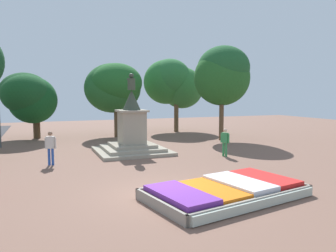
{
  "coord_description": "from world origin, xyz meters",
  "views": [
    {
      "loc": [
        -4.14,
        -10.9,
        3.65
      ],
      "look_at": [
        1.68,
        3.74,
        2.13
      ],
      "focal_mm": 35.0,
      "sensor_mm": 36.0,
      "label": 1
    }
  ],
  "objects_px": {
    "statue_monument": "(132,135)",
    "pedestrian_crossing_plaza": "(51,146)",
    "flower_planter": "(227,191)",
    "pedestrian_near_planter": "(225,140)"
  },
  "relations": [
    {
      "from": "flower_planter",
      "to": "pedestrian_near_planter",
      "type": "xyz_separation_m",
      "value": [
        4.01,
        6.71,
        0.72
      ]
    },
    {
      "from": "statue_monument",
      "to": "pedestrian_crossing_plaza",
      "type": "height_order",
      "value": "statue_monument"
    },
    {
      "from": "pedestrian_near_planter",
      "to": "pedestrian_crossing_plaza",
      "type": "height_order",
      "value": "pedestrian_crossing_plaza"
    },
    {
      "from": "statue_monument",
      "to": "pedestrian_near_planter",
      "type": "distance_m",
      "value": 5.77
    },
    {
      "from": "statue_monument",
      "to": "pedestrian_near_planter",
      "type": "height_order",
      "value": "statue_monument"
    },
    {
      "from": "statue_monument",
      "to": "pedestrian_near_planter",
      "type": "relative_size",
      "value": 3.0
    },
    {
      "from": "statue_monument",
      "to": "pedestrian_crossing_plaza",
      "type": "relative_size",
      "value": 2.81
    },
    {
      "from": "pedestrian_near_planter",
      "to": "pedestrian_crossing_plaza",
      "type": "relative_size",
      "value": 0.94
    },
    {
      "from": "flower_planter",
      "to": "statue_monument",
      "type": "relative_size",
      "value": 1.23
    },
    {
      "from": "pedestrian_crossing_plaza",
      "to": "pedestrian_near_planter",
      "type": "bearing_deg",
      "value": -7.27
    }
  ]
}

